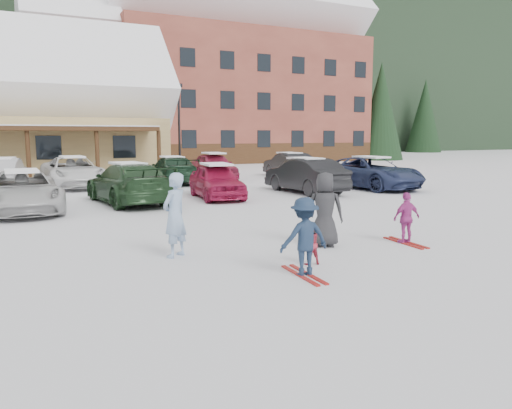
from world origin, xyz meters
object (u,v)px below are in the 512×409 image
parked_car_4 (216,181)px  parked_car_5 (305,175)px  parked_car_2 (23,191)px  parked_car_6 (371,173)px  alpine_hotel (216,73)px  toddler_red (310,244)px  parked_car_12 (214,166)px  lamp_post (179,122)px  child_magenta (407,218)px  adult_skier (175,215)px  child_navy (304,237)px  parked_car_10 (73,172)px  parked_car_9 (3,175)px  bystander_dark (325,210)px  parked_car_3 (128,183)px  parked_car_11 (172,170)px  parked_car_13 (289,165)px

parked_car_4 → parked_car_5: size_ratio=0.88×
parked_car_2 → parked_car_6: bearing=2.3°
alpine_hotel → toddler_red: (-13.65, -38.73, -8.21)m
parked_car_4 → parked_car_12: size_ratio=0.91×
lamp_post → parked_car_6: 15.14m
parked_car_2 → parked_car_5: parked_car_5 is taller
child_magenta → parked_car_4: 9.92m
adult_skier → parked_car_4: size_ratio=0.44×
adult_skier → parked_car_12: size_ratio=0.40×
lamp_post → parked_car_5: size_ratio=1.29×
child_navy → parked_car_10: parked_car_10 is taller
alpine_hotel → lamp_post: alpine_hotel is taller
lamp_post → parked_car_9: 13.46m
alpine_hotel → bystander_dark: 40.29m
alpine_hotel → adult_skier: alpine_hotel is taller
alpine_hotel → child_magenta: alpine_hotel is taller
toddler_red → bystander_dark: size_ratio=0.49×
adult_skier → parked_car_5: size_ratio=0.38×
adult_skier → alpine_hotel: bearing=-148.5°
lamp_post → parked_car_5: (1.22, -14.16, -2.61)m
alpine_hotel → parked_car_3: alpine_hotel is taller
child_magenta → parked_car_10: (-5.51, 16.92, 0.14)m
parked_car_3 → child_magenta: bearing=108.0°
parked_car_11 → parked_car_6: bearing=143.7°
bystander_dark → child_navy: bearing=82.4°
parked_car_2 → parked_car_12: bearing=39.3°
alpine_hotel → parked_car_12: size_ratio=7.02×
alpine_hotel → parked_car_9: bearing=-131.6°
adult_skier → parked_car_6: (12.45, 8.93, -0.13)m
toddler_red → lamp_post: bearing=-97.5°
parked_car_2 → parked_car_13: parked_car_13 is taller
child_navy → parked_car_13: (10.66, 18.83, 0.02)m
lamp_post → parked_car_5: lamp_post is taller
child_navy → parked_car_2: child_navy is taller
toddler_red → parked_car_6: (10.26, 10.71, 0.34)m
parked_car_10 → parked_car_2: bearing=-110.7°
parked_car_13 → parked_car_4: bearing=46.6°
alpine_hotel → parked_car_13: 22.27m
lamp_post → child_navy: bearing=-102.9°
parked_car_9 → alpine_hotel: bearing=-122.6°
child_navy → parked_car_6: parked_car_6 is taller
toddler_red → adult_skier: bearing=-34.6°
parked_car_2 → parked_car_5: (11.38, 0.69, 0.07)m
adult_skier → parked_car_13: bearing=-162.2°
adult_skier → parked_car_9: size_ratio=0.39×
parked_car_12 → parked_car_13: parked_car_12 is taller
child_navy → parked_car_5: 13.27m
lamp_post → toddler_red: size_ratio=7.09×
alpine_hotel → child_navy: 42.57m
lamp_post → parked_car_2: bearing=-124.4°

